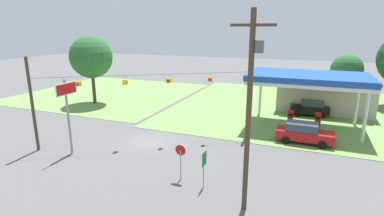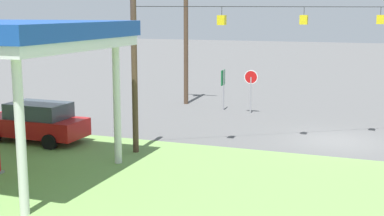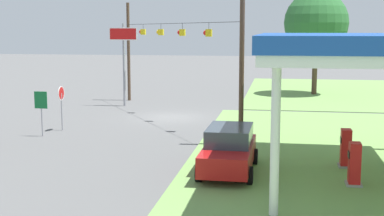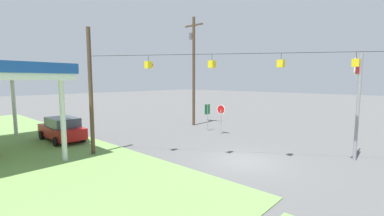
% 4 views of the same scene
% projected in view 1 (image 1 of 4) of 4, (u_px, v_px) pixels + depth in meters
% --- Properties ---
extents(ground_plane, '(160.00, 160.00, 0.00)m').
position_uv_depth(ground_plane, '(150.00, 142.00, 26.53)').
color(ground_plane, '#565656').
extents(grass_verge_station_corner, '(36.00, 28.00, 0.04)m').
position_uv_depth(grass_verge_station_corner, '(323.00, 111.00, 36.52)').
color(grass_verge_station_corner, '#6B934C').
rests_on(grass_verge_station_corner, ground).
extents(grass_verge_opposite_corner, '(24.00, 24.00, 0.04)m').
position_uv_depth(grass_verge_opposite_corner, '(111.00, 93.00, 46.63)').
color(grass_verge_opposite_corner, '#6B934C').
rests_on(grass_verge_opposite_corner, ground).
extents(gas_station_canopy, '(11.29, 7.06, 5.46)m').
position_uv_depth(gas_station_canopy, '(308.00, 79.00, 29.33)').
color(gas_station_canopy, silver).
rests_on(gas_station_canopy, ground).
extents(gas_station_store, '(10.86, 5.91, 4.02)m').
position_uv_depth(gas_station_store, '(324.00, 95.00, 36.01)').
color(gas_station_store, '#B2A893').
rests_on(gas_station_store, ground).
extents(fuel_pump_near, '(0.71, 0.56, 1.60)m').
position_uv_depth(fuel_pump_near, '(290.00, 118.00, 30.88)').
color(fuel_pump_near, gray).
rests_on(fuel_pump_near, ground).
extents(fuel_pump_far, '(0.71, 0.56, 1.60)m').
position_uv_depth(fuel_pump_far, '(318.00, 121.00, 29.93)').
color(fuel_pump_far, gray).
rests_on(fuel_pump_far, ground).
extents(car_at_pumps_front, '(4.79, 2.17, 1.80)m').
position_uv_depth(car_at_pumps_front, '(304.00, 133.00, 26.13)').
color(car_at_pumps_front, '#AD1414').
rests_on(car_at_pumps_front, ground).
extents(car_at_pumps_rear, '(4.33, 2.37, 1.88)m').
position_uv_depth(car_at_pumps_rear, '(310.00, 107.00, 34.35)').
color(car_at_pumps_rear, black).
rests_on(car_at_pumps_rear, ground).
extents(stop_sign_roadside, '(0.80, 0.08, 2.50)m').
position_uv_depth(stop_sign_roadside, '(181.00, 154.00, 19.50)').
color(stop_sign_roadside, '#99999E').
rests_on(stop_sign_roadside, ground).
extents(stop_sign_overhead, '(0.22, 2.08, 6.05)m').
position_uv_depth(stop_sign_overhead, '(67.00, 102.00, 23.05)').
color(stop_sign_overhead, gray).
rests_on(stop_sign_overhead, ground).
extents(route_sign, '(0.10, 0.70, 2.40)m').
position_uv_depth(route_sign, '(204.00, 162.00, 18.54)').
color(route_sign, gray).
rests_on(route_sign, ground).
extents(utility_pole_main, '(2.20, 0.44, 10.70)m').
position_uv_depth(utility_pole_main, '(250.00, 105.00, 15.22)').
color(utility_pole_main, '#4C3828').
rests_on(utility_pole_main, ground).
extents(signal_span_gantry, '(15.52, 10.24, 7.68)m').
position_uv_depth(signal_span_gantry, '(148.00, 96.00, 25.43)').
color(signal_span_gantry, '#4C3828').
rests_on(signal_span_gantry, ground).
extents(tree_behind_station, '(4.16, 4.16, 6.45)m').
position_uv_depth(tree_behind_station, '(347.00, 70.00, 40.53)').
color(tree_behind_station, '#4C3828').
rests_on(tree_behind_station, ground).
extents(tree_west_verge, '(5.46, 5.46, 8.90)m').
position_uv_depth(tree_west_verge, '(91.00, 57.00, 38.75)').
color(tree_west_verge, '#4C3828').
rests_on(tree_west_verge, ground).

